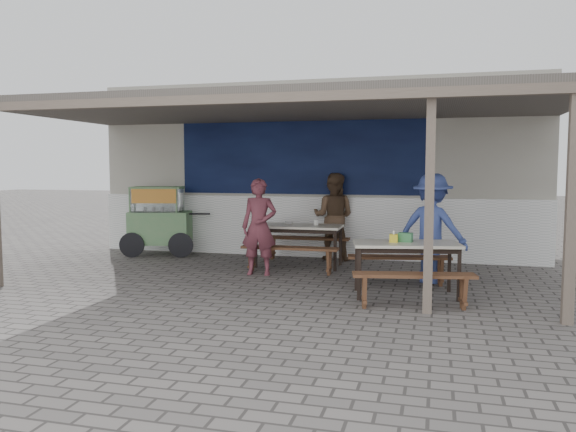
# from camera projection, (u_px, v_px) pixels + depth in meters

# --- Properties ---
(ground) EXTENTS (60.00, 60.00, 0.00)m
(ground) POSITION_uv_depth(u_px,v_px,m) (266.00, 287.00, 8.36)
(ground) COLOR #655F5C
(ground) RESTS_ON ground
(back_wall) EXTENTS (9.00, 1.28, 3.50)m
(back_wall) POSITION_uv_depth(u_px,v_px,m) (316.00, 170.00, 11.66)
(back_wall) COLOR #B1AC9E
(back_wall) RESTS_ON ground
(warung_roof) EXTENTS (9.00, 4.21, 2.81)m
(warung_roof) POSITION_uv_depth(u_px,v_px,m) (283.00, 109.00, 8.98)
(warung_roof) COLOR #514B46
(warung_roof) RESTS_ON ground
(table_left) EXTENTS (1.56, 0.75, 0.75)m
(table_left) POSITION_uv_depth(u_px,v_px,m) (299.00, 229.00, 10.06)
(table_left) COLOR beige
(table_left) RESTS_ON ground
(bench_left_street) EXTENTS (1.65, 0.31, 0.45)m
(bench_left_street) POSITION_uv_depth(u_px,v_px,m) (290.00, 253.00, 9.44)
(bench_left_street) COLOR brown
(bench_left_street) RESTS_ON ground
(bench_left_wall) EXTENTS (1.65, 0.31, 0.45)m
(bench_left_wall) POSITION_uv_depth(u_px,v_px,m) (306.00, 243.00, 10.74)
(bench_left_wall) COLOR brown
(bench_left_wall) RESTS_ON ground
(table_right) EXTENTS (1.55, 0.97, 0.75)m
(table_right) POSITION_uv_depth(u_px,v_px,m) (406.00, 248.00, 7.74)
(table_right) COLOR beige
(table_right) RESTS_ON ground
(bench_right_street) EXTENTS (1.56, 0.57, 0.45)m
(bench_right_street) POSITION_uv_depth(u_px,v_px,m) (414.00, 282.00, 7.07)
(bench_right_street) COLOR brown
(bench_right_street) RESTS_ON ground
(bench_right_wall) EXTENTS (1.56, 0.57, 0.45)m
(bench_right_wall) POSITION_uv_depth(u_px,v_px,m) (399.00, 263.00, 8.48)
(bench_right_wall) COLOR brown
(bench_right_wall) RESTS_ON ground
(vendor_cart) EXTENTS (1.65, 0.96, 1.39)m
(vendor_cart) POSITION_uv_depth(u_px,v_px,m) (159.00, 218.00, 11.36)
(vendor_cart) COLOR #6D8E5F
(vendor_cart) RESTS_ON ground
(patron_street_side) EXTENTS (0.62, 0.44, 1.60)m
(patron_street_side) POSITION_uv_depth(u_px,v_px,m) (259.00, 227.00, 9.28)
(patron_street_side) COLOR brown
(patron_street_side) RESTS_ON ground
(patron_wall_side) EXTENTS (0.85, 0.68, 1.67)m
(patron_wall_side) POSITION_uv_depth(u_px,v_px,m) (334.00, 216.00, 10.80)
(patron_wall_side) COLOR brown
(patron_wall_side) RESTS_ON ground
(patron_right_table) EXTENTS (1.23, 0.93, 1.69)m
(patron_right_table) POSITION_uv_depth(u_px,v_px,m) (432.00, 228.00, 8.65)
(patron_right_table) COLOR #384990
(patron_right_table) RESTS_ON ground
(tissue_box) EXTENTS (0.11, 0.11, 0.11)m
(tissue_box) POSITION_uv_depth(u_px,v_px,m) (394.00, 238.00, 7.75)
(tissue_box) COLOR gold
(tissue_box) RESTS_ON table_right
(donation_box) EXTENTS (0.21, 0.16, 0.13)m
(donation_box) POSITION_uv_depth(u_px,v_px,m) (405.00, 237.00, 7.79)
(donation_box) COLOR #347743
(donation_box) RESTS_ON table_right
(condiment_jar) EXTENTS (0.08, 0.08, 0.09)m
(condiment_jar) POSITION_uv_depth(u_px,v_px,m) (316.00, 223.00, 10.04)
(condiment_jar) COLOR white
(condiment_jar) RESTS_ON table_left
(condiment_bowl) EXTENTS (0.19, 0.19, 0.04)m
(condiment_bowl) POSITION_uv_depth(u_px,v_px,m) (289.00, 223.00, 10.24)
(condiment_bowl) COLOR silver
(condiment_bowl) RESTS_ON table_left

